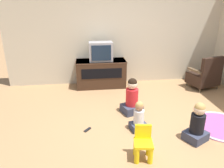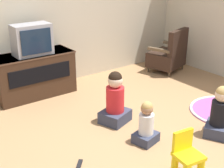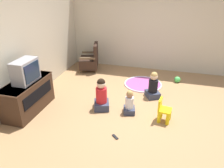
% 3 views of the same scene
% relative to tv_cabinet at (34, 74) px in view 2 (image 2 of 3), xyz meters
% --- Properties ---
extents(ground_plane, '(30.00, 30.00, 0.00)m').
position_rel_tv_cabinet_xyz_m(ground_plane, '(0.67, -2.14, -0.35)').
color(ground_plane, '#9E754C').
extents(wall_back, '(5.59, 0.12, 2.72)m').
position_rel_tv_cabinet_xyz_m(wall_back, '(0.46, 0.34, 1.01)').
color(wall_back, beige).
rests_on(wall_back, ground_plane).
extents(tv_cabinet, '(1.24, 0.53, 0.68)m').
position_rel_tv_cabinet_xyz_m(tv_cabinet, '(0.00, 0.00, 0.00)').
color(tv_cabinet, '#382316').
rests_on(tv_cabinet, ground_plane).
extents(television, '(0.56, 0.32, 0.46)m').
position_rel_tv_cabinet_xyz_m(television, '(0.00, -0.06, 0.56)').
color(television, '#939399').
rests_on(television, tv_cabinet).
extents(black_armchair, '(0.77, 0.70, 0.83)m').
position_rel_tv_cabinet_xyz_m(black_armchair, '(2.54, -0.44, -0.03)').
color(black_armchair, brown).
rests_on(black_armchair, ground_plane).
extents(yellow_kid_chair, '(0.28, 0.27, 0.48)m').
position_rel_tv_cabinet_xyz_m(yellow_kid_chair, '(0.37, -2.80, -0.15)').
color(yellow_kid_chair, yellow).
rests_on(yellow_kid_chair, ground_plane).
extents(child_watching_left, '(0.43, 0.41, 0.65)m').
position_rel_tv_cabinet_xyz_m(child_watching_left, '(1.30, -2.49, -0.07)').
color(child_watching_left, '#33384C').
rests_on(child_watching_left, ground_plane).
extents(child_watching_center, '(0.31, 0.29, 0.53)m').
position_rel_tv_cabinet_xyz_m(child_watching_center, '(0.48, -2.09, -0.13)').
color(child_watching_center, '#33384C').
rests_on(child_watching_center, ground_plane).
extents(child_watching_right, '(0.44, 0.42, 0.71)m').
position_rel_tv_cabinet_xyz_m(child_watching_right, '(0.49, -1.47, -0.05)').
color(child_watching_right, '#33384C').
rests_on(child_watching_right, ground_plane).
extents(remote_control, '(0.13, 0.14, 0.02)m').
position_rel_tv_cabinet_xyz_m(remote_control, '(-0.39, -2.01, -0.34)').
color(remote_control, black).
rests_on(remote_control, ground_plane).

